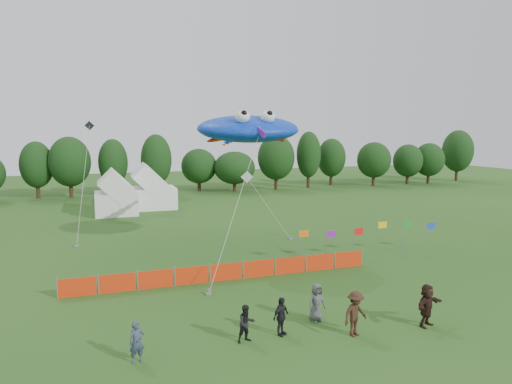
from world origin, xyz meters
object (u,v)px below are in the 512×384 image
object	(u,v)px
barrier_fence	(226,272)
spectator_e	(316,302)
spectator_f	(427,305)
tent_left	(116,196)
spectator_c	(355,314)
spectator_a	(137,342)
spectator_b	(246,323)
stingray_kite	(247,129)
spectator_d	(281,316)
tent_right	(151,191)

from	to	relation	value
barrier_fence	spectator_e	size ratio (longest dim) A/B	10.30
spectator_f	tent_left	bearing A→B (deg)	88.33
spectator_c	spectator_e	size ratio (longest dim) A/B	1.11
tent_left	spectator_f	distance (m)	35.03
spectator_c	spectator_f	xyz separation A→B (m)	(3.47, -0.19, -0.01)
spectator_f	barrier_fence	bearing A→B (deg)	105.62
spectator_a	spectator_e	size ratio (longest dim) A/B	0.91
barrier_fence	spectator_b	size ratio (longest dim) A/B	11.52
barrier_fence	spectator_c	world-z (taller)	spectator_c
spectator_e	stingray_kite	xyz separation A→B (m)	(0.63, 12.24, 7.80)
spectator_a	stingray_kite	world-z (taller)	stingray_kite
spectator_e	stingray_kite	size ratio (longest dim) A/B	0.11
spectator_d	spectator_e	xyz separation A→B (m)	(2.07, 0.84, 0.05)
tent_left	spectator_a	xyz separation A→B (m)	(-0.41, -32.08, -1.10)
tent_right	spectator_e	xyz separation A→B (m)	(3.76, -33.42, -1.05)
tent_right	spectator_f	distance (m)	36.44
spectator_f	stingray_kite	bearing A→B (deg)	82.95
spectator_b	spectator_e	bearing A→B (deg)	3.59
barrier_fence	spectator_b	distance (m)	7.83
spectator_b	barrier_fence	bearing A→B (deg)	69.71
spectator_b	spectator_d	size ratio (longest dim) A/B	0.94
spectator_c	spectator_e	world-z (taller)	spectator_c
tent_right	spectator_f	world-z (taller)	tent_right
barrier_fence	spectator_f	bearing A→B (deg)	-52.87
stingray_kite	tent_left	bearing A→B (deg)	113.76
tent_left	stingray_kite	world-z (taller)	stingray_kite
spectator_a	spectator_b	bearing A→B (deg)	-8.16
tent_right	stingray_kite	world-z (taller)	stingray_kite
spectator_c	spectator_f	world-z (taller)	spectator_c
tent_left	spectator_b	size ratio (longest dim) A/B	2.74
tent_left	barrier_fence	bearing A→B (deg)	-77.86
tent_right	barrier_fence	xyz separation A→B (m)	(1.38, -26.65, -1.42)
spectator_a	spectator_d	size ratio (longest dim) A/B	0.96
spectator_a	spectator_c	distance (m)	8.86
tent_right	spectator_a	size ratio (longest dim) A/B	3.40
spectator_d	spectator_e	bearing A→B (deg)	-8.94
tent_right	spectator_f	bearing A→B (deg)	-77.16
stingray_kite	tent_right	bearing A→B (deg)	101.72
tent_right	spectator_a	xyz separation A→B (m)	(-4.21, -34.66, -1.13)
spectator_c	spectator_b	bearing A→B (deg)	151.30
tent_left	stingray_kite	bearing A→B (deg)	-66.24
spectator_a	spectator_b	distance (m)	4.35
spectator_b	stingray_kite	bearing A→B (deg)	60.97
spectator_a	spectator_e	xyz separation A→B (m)	(7.97, 1.24, 0.08)
spectator_a	stingray_kite	bearing A→B (deg)	45.58
spectator_d	stingray_kite	distance (m)	15.49
tent_left	spectator_b	distance (m)	32.06
spectator_b	stingray_kite	size ratio (longest dim) A/B	0.10
barrier_fence	stingray_kite	bearing A→B (deg)	61.13
tent_left	spectator_d	distance (m)	32.18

